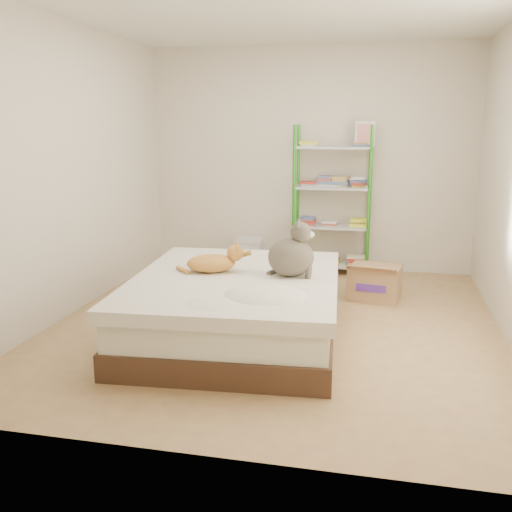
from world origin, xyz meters
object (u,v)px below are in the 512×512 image
(orange_cat, at_px, (211,261))
(shelf_unit, at_px, (333,204))
(bed, at_px, (236,307))
(cardboard_box, at_px, (375,282))
(white_bin, at_px, (249,253))
(grey_cat, at_px, (291,249))

(orange_cat, height_order, shelf_unit, shelf_unit)
(orange_cat, bearing_deg, bed, -38.46)
(cardboard_box, xyz_separation_m, white_bin, (-1.50, 0.93, 0.02))
(grey_cat, bearing_deg, white_bin, 17.81)
(shelf_unit, bearing_deg, grey_cat, -93.70)
(shelf_unit, relative_size, white_bin, 4.73)
(orange_cat, relative_size, cardboard_box, 0.87)
(grey_cat, distance_m, white_bin, 2.37)
(grey_cat, bearing_deg, orange_cat, 87.68)
(orange_cat, distance_m, grey_cat, 0.67)
(bed, height_order, white_bin, bed)
(orange_cat, height_order, cardboard_box, orange_cat)
(shelf_unit, bearing_deg, orange_cat, -110.12)
(orange_cat, height_order, grey_cat, grey_cat)
(cardboard_box, distance_m, white_bin, 1.77)
(bed, distance_m, shelf_unit, 2.41)
(orange_cat, xyz_separation_m, grey_cat, (0.66, 0.02, 0.13))
(bed, relative_size, orange_cat, 4.50)
(orange_cat, height_order, white_bin, orange_cat)
(white_bin, bearing_deg, grey_cat, -68.55)
(shelf_unit, bearing_deg, bed, -104.06)
(orange_cat, distance_m, white_bin, 2.20)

